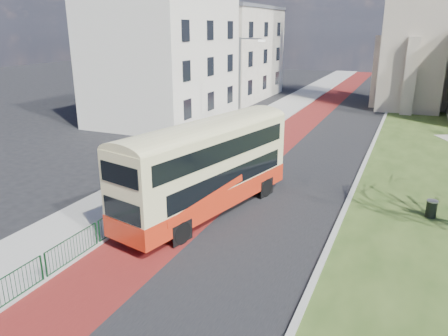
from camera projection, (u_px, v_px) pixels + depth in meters
The scene contains 12 objects.
ground at pixel (183, 237), 19.35m from camera, with size 160.00×160.00×0.00m, color black.
road_carriageway at pixel (315, 139), 36.22m from camera, with size 9.00×120.00×0.01m, color black.
bus_lane at pixel (283, 136), 37.25m from camera, with size 3.40×120.00×0.01m, color #591414.
pavement_west at pixel (242, 131), 38.68m from camera, with size 4.00×120.00×0.12m, color gray.
kerb_west at pixel (263, 133), 37.91m from camera, with size 0.25×120.00×0.13m, color #999993.
kerb_east at pixel (375, 139), 36.20m from camera, with size 0.25×80.00×0.13m, color #999993.
pedestrian_railing at pixel (171, 187), 23.79m from camera, with size 0.07×24.00×1.12m.
street_block_near at pixel (163, 53), 41.85m from camera, with size 10.30×14.30×13.00m.
street_block_far at pixel (228, 52), 56.03m from camera, with size 10.30×16.30×11.50m.
streetlamp at pixel (241, 83), 35.28m from camera, with size 2.13×0.18×8.00m.
bus at pixel (207, 164), 21.14m from camera, with size 4.87×11.02×4.49m.
litter_bin at pixel (431, 209), 21.21m from camera, with size 0.64×0.64×0.86m.
Camera 1 is at (8.64, -15.28, 8.90)m, focal length 35.00 mm.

